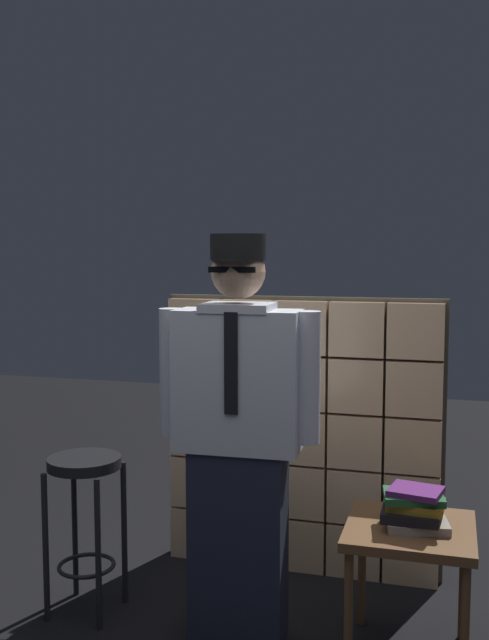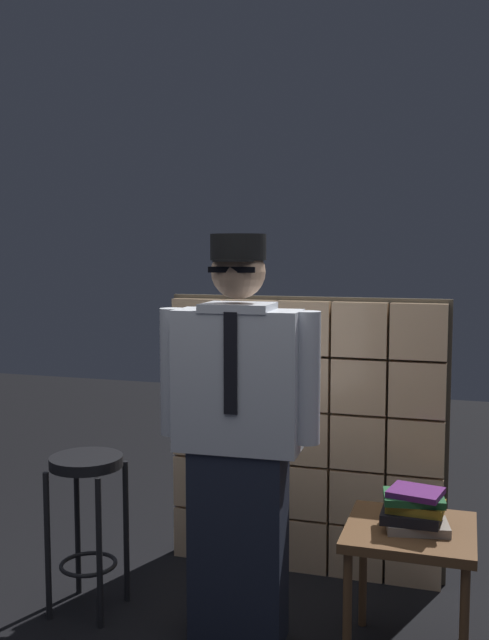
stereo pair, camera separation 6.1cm
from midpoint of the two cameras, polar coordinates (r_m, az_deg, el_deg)
glass_block_wall at (r=3.86m, az=5.12°, el=-9.19°), size 1.48×0.10×1.48m
standing_person at (r=3.12m, az=0.08°, el=-8.91°), size 0.70×0.30×1.76m
bar_stool at (r=3.54m, az=-11.82°, el=-13.41°), size 0.34×0.34×0.74m
side_table at (r=3.19m, az=13.49°, el=-16.90°), size 0.52×0.52×0.57m
book_stack at (r=3.11m, az=13.81°, el=-14.34°), size 0.28×0.23×0.17m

